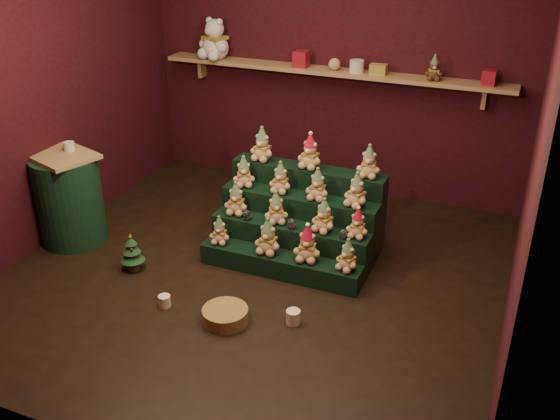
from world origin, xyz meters
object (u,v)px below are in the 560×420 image
at_px(snow_globe_c, 343,234).
at_px(white_bear, 215,33).
at_px(brown_bear, 434,68).
at_px(mug_left, 165,301).
at_px(riser_tier_front, 280,264).
at_px(mini_christmas_tree, 132,252).
at_px(side_table, 69,198).
at_px(wicker_basket, 225,315).
at_px(snow_globe_a, 247,215).
at_px(snow_globe_b, 292,224).
at_px(mug_right, 293,317).

distance_m(snow_globe_c, white_bear, 2.78).
distance_m(snow_globe_c, brown_bear, 1.92).
bearing_deg(brown_bear, mug_left, -136.50).
relative_size(snow_globe_c, mug_left, 0.87).
bearing_deg(riser_tier_front, mini_christmas_tree, -160.50).
xyz_separation_m(snow_globe_c, mug_left, (-1.13, -0.94, -0.35)).
xyz_separation_m(side_table, mug_left, (1.34, -0.60, -0.37)).
relative_size(side_table, mug_left, 8.98).
bearing_deg(snow_globe_c, mini_christmas_tree, -160.88).
bearing_deg(white_bear, wicker_basket, -43.19).
height_order(snow_globe_a, mini_christmas_tree, snow_globe_a).
relative_size(snow_globe_a, white_bear, 0.17).
height_order(side_table, mug_left, side_table).
relative_size(riser_tier_front, snow_globe_b, 14.81).
height_order(white_bear, brown_bear, white_bear).
relative_size(mini_christmas_tree, mug_right, 3.22).
bearing_deg(wicker_basket, riser_tier_front, 81.19).
relative_size(white_bear, brown_bear, 2.35).
bearing_deg(mug_left, snow_globe_a, 74.14).
distance_m(riser_tier_front, mini_christmas_tree, 1.25).
bearing_deg(white_bear, mug_left, -53.29).
height_order(snow_globe_c, mug_left, snow_globe_c).
relative_size(snow_globe_b, mug_left, 1.00).
bearing_deg(side_table, riser_tier_front, 23.70).
bearing_deg(wicker_basket, snow_globe_b, 80.23).
bearing_deg(white_bear, brown_bear, 18.66).
bearing_deg(side_table, mini_christmas_tree, 2.02).
height_order(mug_left, mug_right, mug_right).
distance_m(mug_right, wicker_basket, 0.51).
xyz_separation_m(riser_tier_front, mug_right, (0.36, -0.60, -0.04)).
bearing_deg(snow_globe_b, side_table, -170.55).
distance_m(snow_globe_a, brown_bear, 2.23).
bearing_deg(mug_right, white_bear, 127.93).
xyz_separation_m(white_bear, brown_bear, (2.29, 0.00, -0.15)).
bearing_deg(brown_bear, mini_christmas_tree, -149.20).
bearing_deg(side_table, brown_bear, 52.88).
height_order(side_table, brown_bear, brown_bear).
relative_size(snow_globe_a, mug_left, 0.98).
xyz_separation_m(snow_globe_b, side_table, (-2.03, -0.34, 0.01)).
relative_size(wicker_basket, white_bear, 0.65).
relative_size(mug_left, wicker_basket, 0.27).
bearing_deg(mug_right, snow_globe_b, 112.61).
distance_m(riser_tier_front, snow_globe_a, 0.52).
height_order(snow_globe_c, wicker_basket, snow_globe_c).
height_order(riser_tier_front, mug_left, riser_tier_front).
xyz_separation_m(side_table, white_bear, (0.52, 1.92, 1.17)).
relative_size(snow_globe_b, mug_right, 0.88).
height_order(riser_tier_front, white_bear, white_bear).
bearing_deg(mini_christmas_tree, wicker_basket, -18.54).
bearing_deg(brown_bear, white_bear, 163.72).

